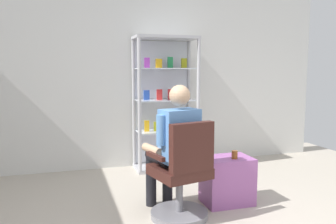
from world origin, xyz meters
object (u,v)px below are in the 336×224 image
(storage_crate, at_px, (227,180))
(tea_glass, at_px, (235,155))
(office_chair, at_px, (182,179))
(seated_shopkeeper, at_px, (174,143))
(display_cabinet_main, at_px, (164,102))

(storage_crate, distance_m, tea_glass, 0.31)
(office_chair, relative_size, storage_crate, 1.88)
(tea_glass, bearing_deg, seated_shopkeeper, -178.55)
(storage_crate, height_order, tea_glass, tea_glass)
(tea_glass, bearing_deg, office_chair, -164.61)
(storage_crate, bearing_deg, office_chair, -157.61)
(display_cabinet_main, xyz_separation_m, tea_glass, (0.30, -1.61, -0.42))
(display_cabinet_main, xyz_separation_m, seated_shopkeeper, (-0.38, -1.62, -0.25))
(display_cabinet_main, bearing_deg, office_chair, -100.81)
(seated_shopkeeper, xyz_separation_m, tea_glass, (0.68, 0.02, -0.17))
(display_cabinet_main, bearing_deg, seated_shopkeeper, -103.12)
(office_chair, height_order, storage_crate, office_chair)
(office_chair, relative_size, tea_glass, 11.21)
(display_cabinet_main, bearing_deg, tea_glass, -79.44)
(storage_crate, relative_size, tea_glass, 5.96)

